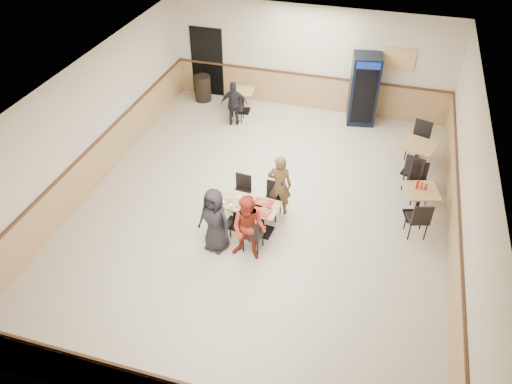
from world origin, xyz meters
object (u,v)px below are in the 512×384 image
(diner_man_opposite, at_px, (279,185))
(pepsi_cooler, at_px, (364,90))
(side_table_near, at_px, (419,199))
(side_table_far, at_px, (417,154))
(lone_diner, at_px, (234,104))
(trash_bin, at_px, (203,88))
(diner_woman_left, at_px, (215,220))
(back_table, at_px, (243,97))
(diner_woman_right, at_px, (249,229))
(main_table, at_px, (249,212))

(diner_man_opposite, height_order, pepsi_cooler, pepsi_cooler)
(side_table_near, relative_size, side_table_far, 0.89)
(diner_man_opposite, bearing_deg, side_table_near, -172.79)
(lone_diner, bearing_deg, side_table_far, 154.04)
(diner_man_opposite, bearing_deg, trash_bin, -57.30)
(side_table_near, bearing_deg, diner_woman_left, -151.40)
(diner_woman_left, xyz_separation_m, back_table, (-1.19, 5.59, -0.27))
(diner_woman_right, relative_size, trash_bin, 1.89)
(side_table_far, distance_m, back_table, 5.26)
(diner_woman_left, height_order, diner_man_opposite, diner_man_opposite)
(diner_woman_left, bearing_deg, back_table, 115.29)
(main_table, distance_m, trash_bin, 6.03)
(back_table, distance_m, pepsi_cooler, 3.43)
(diner_woman_left, relative_size, side_table_near, 1.70)
(side_table_near, xyz_separation_m, side_table_far, (-0.10, 1.69, 0.05))
(lone_diner, relative_size, side_table_far, 1.33)
(diner_man_opposite, xyz_separation_m, lone_diner, (-2.13, 3.36, -0.09))
(diner_woman_left, bearing_deg, pepsi_cooler, 83.27)
(side_table_far, xyz_separation_m, trash_bin, (-6.32, 2.14, -0.15))
(diner_woman_right, bearing_deg, pepsi_cooler, 79.24)
(main_table, height_order, side_table_near, side_table_near)
(side_table_far, bearing_deg, diner_man_opposite, -140.29)
(main_table, distance_m, diner_woman_right, 0.88)
(main_table, height_order, trash_bin, trash_bin)
(side_table_far, height_order, back_table, side_table_far)
(diner_man_opposite, relative_size, pepsi_cooler, 0.74)
(main_table, height_order, pepsi_cooler, pepsi_cooler)
(main_table, bearing_deg, diner_woman_right, -67.62)
(main_table, xyz_separation_m, lone_diner, (-1.66, 4.09, 0.19))
(diner_man_opposite, height_order, lone_diner, diner_man_opposite)
(diner_woman_right, height_order, side_table_near, diner_woman_right)
(diner_woman_left, relative_size, back_table, 2.03)
(side_table_near, distance_m, side_table_far, 1.69)
(side_table_near, bearing_deg, back_table, 145.43)
(diner_woman_right, xyz_separation_m, back_table, (-1.91, 5.65, -0.28))
(side_table_far, distance_m, trash_bin, 6.67)
(side_table_far, relative_size, trash_bin, 1.23)
(diner_man_opposite, xyz_separation_m, trash_bin, (-3.50, 4.48, -0.34))
(diner_woman_left, height_order, side_table_far, diner_woman_left)
(main_table, xyz_separation_m, pepsi_cooler, (1.71, 5.25, 0.53))
(lone_diner, xyz_separation_m, back_table, (-0.00, 0.77, -0.19))
(lone_diner, height_order, side_table_far, lone_diner)
(diner_woman_right, bearing_deg, diner_woman_left, 177.79)
(diner_woman_right, bearing_deg, back_table, 111.46)
(pepsi_cooler, xyz_separation_m, trash_bin, (-4.74, -0.04, -0.59))
(side_table_far, bearing_deg, diner_woman_left, -134.72)
(diner_man_opposite, xyz_separation_m, side_table_near, (2.92, 0.65, -0.24))
(lone_diner, bearing_deg, diner_man_opposite, 108.09)
(side_table_near, distance_m, pepsi_cooler, 4.25)
(diner_woman_left, distance_m, trash_bin, 6.47)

